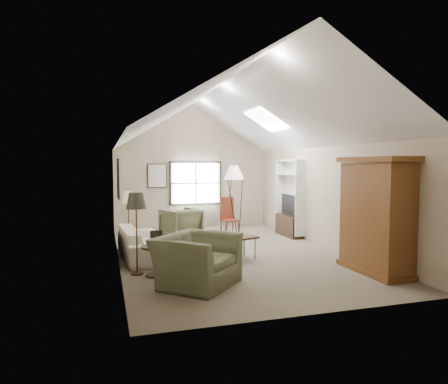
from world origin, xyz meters
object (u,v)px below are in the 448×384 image
object	(u,v)px
sofa	(143,242)
armchair_near	(197,260)
armoire	(376,215)
side_chair	(230,217)
coffee_table	(234,249)
armchair_far	(181,224)
side_table	(157,261)

from	to	relation	value
sofa	armchair_near	xyz separation A→B (m)	(0.69, -2.38, 0.10)
armoire	side_chair	xyz separation A→B (m)	(-1.50, 4.47, -0.54)
armoire	coffee_table	bearing A→B (deg)	143.47
armchair_far	side_table	xyz separation A→B (m)	(-1.10, -3.46, -0.14)
coffee_table	armoire	bearing A→B (deg)	-36.53
armchair_far	coffee_table	world-z (taller)	armchair_far
side_table	armchair_near	bearing A→B (deg)	-53.02
armoire	coffee_table	world-z (taller)	armoire
side_chair	sofa	bearing A→B (deg)	-153.22
armoire	armchair_near	bearing A→B (deg)	177.13
armchair_far	coffee_table	bearing A→B (deg)	81.76
sofa	side_table	distance (m)	1.60
armchair_near	side_chair	distance (m)	4.72
armchair_far	armchair_near	bearing A→B (deg)	61.36
sofa	coffee_table	world-z (taller)	sofa
armoire	sofa	xyz separation A→B (m)	(-4.14, 2.55, -0.77)
armoire	side_chair	world-z (taller)	armoire
armchair_near	armoire	bearing A→B (deg)	-49.19
armoire	armchair_near	xyz separation A→B (m)	(-3.46, 0.17, -0.67)
armoire	sofa	world-z (taller)	armoire
sofa	side_chair	size ratio (longest dim) A/B	2.02
armchair_near	coffee_table	bearing A→B (deg)	6.28
coffee_table	side_table	bearing A→B (deg)	-156.93
coffee_table	side_table	world-z (taller)	side_table
sofa	armoire	bearing A→B (deg)	-125.53
armchair_near	armchair_far	size ratio (longest dim) A/B	1.41
coffee_table	side_table	xyz separation A→B (m)	(-1.75, -0.75, 0.03)
armchair_near	armchair_far	bearing A→B (deg)	36.72
armchair_far	side_table	bearing A→B (deg)	50.63
armchair_near	side_table	world-z (taller)	armchair_near
armchair_far	armoire	bearing A→B (deg)	102.00
sofa	armchair_near	bearing A→B (deg)	-167.81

